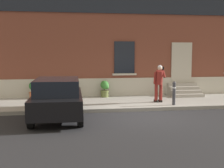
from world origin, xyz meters
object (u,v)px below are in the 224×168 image
bollard_near_person (174,92)px  planter_terracotta (34,90)px  planter_olive (105,88)px  hatchback_car_black (58,98)px  planter_cream (70,89)px  person_on_phone (159,81)px

bollard_near_person → planter_terracotta: size_ratio=1.22×
bollard_near_person → planter_terracotta: 6.91m
bollard_near_person → planter_olive: 3.91m
hatchback_car_black → planter_cream: (0.50, 4.13, -0.18)m
bollard_near_person → person_on_phone: size_ratio=0.60×
person_on_phone → planter_terracotta: person_on_phone is taller
bollard_near_person → planter_olive: bollard_near_person is taller
planter_terracotta → hatchback_car_black: bearing=-72.6°
planter_olive → planter_terracotta: bearing=179.7°
hatchback_car_black → planter_cream: size_ratio=4.78×
hatchback_car_black → planter_olive: hatchback_car_black is taller
hatchback_car_black → planter_terracotta: 4.35m
person_on_phone → planter_olive: (-2.25, 2.05, -0.54)m
planter_terracotta → bollard_near_person: bearing=-24.3°
hatchback_car_black → planter_terracotta: hatchback_car_black is taller
person_on_phone → planter_cream: size_ratio=2.02×
bollard_near_person → person_on_phone: (-0.44, 0.78, 0.43)m
hatchback_car_black → person_on_phone: person_on_phone is taller
person_on_phone → planter_cream: 4.58m
planter_terracotta → planter_olive: 3.60m
bollard_near_person → planter_terracotta: (-6.30, 2.85, -0.11)m
person_on_phone → planter_olive: size_ratio=2.02×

